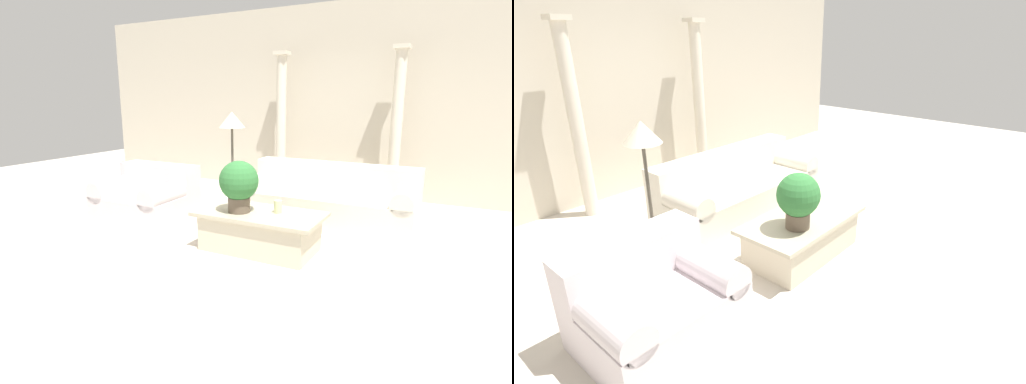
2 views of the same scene
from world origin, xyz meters
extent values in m
plane|color=beige|center=(0.00, 0.00, 0.00)|extent=(16.00, 16.00, 0.00)
cube|color=beige|center=(0.00, 2.79, 1.60)|extent=(10.00, 0.06, 3.20)
cube|color=beige|center=(0.49, 0.97, 0.21)|extent=(2.26, 0.93, 0.43)
cube|color=beige|center=(0.49, 1.27, 0.60)|extent=(2.26, 0.33, 0.36)
cylinder|color=beige|center=(-0.50, 0.97, 0.48)|extent=(0.28, 0.93, 0.28)
cylinder|color=beige|center=(1.48, 0.97, 0.48)|extent=(0.28, 0.93, 0.28)
cube|color=silver|center=(-1.63, -0.21, 0.21)|extent=(1.14, 0.93, 0.43)
cube|color=silver|center=(-1.63, 0.09, 0.60)|extent=(1.14, 0.33, 0.36)
cylinder|color=silver|center=(-2.05, -0.21, 0.48)|extent=(0.28, 0.93, 0.28)
cylinder|color=silver|center=(-1.20, -0.21, 0.48)|extent=(0.28, 0.93, 0.28)
cube|color=beige|center=(0.12, -0.31, 0.20)|extent=(1.22, 0.65, 0.40)
cube|color=#B3A98F|center=(0.12, -0.31, 0.42)|extent=(1.39, 0.74, 0.04)
cylinder|color=brown|center=(-0.09, -0.40, 0.52)|extent=(0.24, 0.24, 0.16)
sphere|color=#2D6B33|center=(-0.09, -0.40, 0.79)|extent=(0.44, 0.44, 0.44)
cylinder|color=beige|center=(0.31, -0.24, 0.51)|extent=(0.09, 0.09, 0.14)
cylinder|color=#4C473D|center=(-0.93, 0.87, 0.01)|extent=(0.20, 0.20, 0.03)
cylinder|color=#4C473D|center=(-0.93, 0.87, 0.64)|extent=(0.04, 0.04, 1.22)
cone|color=beige|center=(-0.93, 0.87, 1.36)|extent=(0.38, 0.38, 0.22)
cylinder|color=beige|center=(-0.85, 2.42, 1.18)|extent=(0.17, 0.17, 2.36)
cube|color=beige|center=(-0.85, 2.42, 2.39)|extent=(0.24, 0.24, 0.06)
cylinder|color=beige|center=(1.08, 2.42, 1.18)|extent=(0.17, 0.17, 2.36)
cube|color=beige|center=(1.08, 2.42, 2.39)|extent=(0.24, 0.24, 0.06)
camera|label=1|loc=(2.02, -4.06, 1.66)|focal=28.00mm
camera|label=2|loc=(-2.98, -2.49, 2.27)|focal=28.00mm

